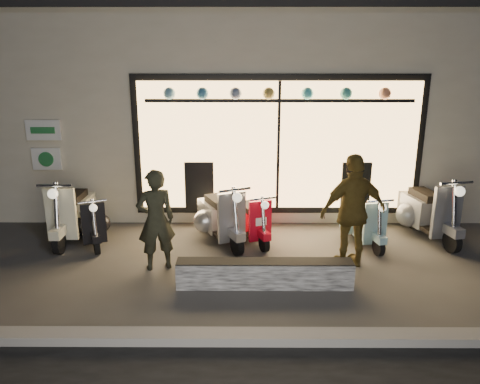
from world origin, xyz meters
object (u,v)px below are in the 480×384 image
object	(u,v)px
scooter_silver	(219,216)
man	(156,220)
graffiti_barrier	(265,274)
scooter_red	(250,219)
woman	(353,212)

from	to	relation	value
scooter_silver	man	xyz separation A→B (m)	(-0.90, -1.21, 0.36)
man	graffiti_barrier	bearing A→B (deg)	138.67
graffiti_barrier	scooter_silver	world-z (taller)	scooter_silver
scooter_red	woman	xyz separation A→B (m)	(1.56, -1.14, 0.54)
scooter_silver	scooter_red	world-z (taller)	scooter_silver
scooter_red	man	world-z (taller)	man
woman	scooter_red	bearing A→B (deg)	-48.97
scooter_red	man	bearing A→B (deg)	-160.17
scooter_silver	woman	xyz separation A→B (m)	(2.12, -1.10, 0.46)
scooter_red	graffiti_barrier	bearing A→B (deg)	-105.26
scooter_red	woman	world-z (taller)	woman
scooter_red	woman	distance (m)	2.01
man	woman	xyz separation A→B (m)	(3.01, 0.11, 0.11)
scooter_silver	man	bearing A→B (deg)	-151.30
graffiti_barrier	woman	xyz separation A→B (m)	(1.38, 0.72, 0.70)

